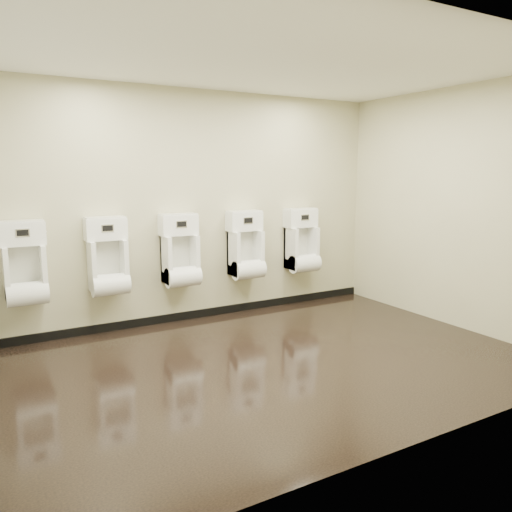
{
  "coord_description": "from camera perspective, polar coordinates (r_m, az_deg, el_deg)",
  "views": [
    {
      "loc": [
        -2.43,
        -3.93,
        1.83
      ],
      "look_at": [
        0.12,
        0.55,
        0.95
      ],
      "focal_mm": 35.0,
      "sensor_mm": 36.0,
      "label": 1
    }
  ],
  "objects": [
    {
      "name": "ground",
      "position": [
        4.97,
        1.99,
        -11.97
      ],
      "size": [
        5.0,
        3.5,
        0.0
      ],
      "primitive_type": "cube",
      "color": "black",
      "rests_on": "ground"
    },
    {
      "name": "ceiling",
      "position": [
        4.72,
        2.2,
        21.5
      ],
      "size": [
        5.0,
        3.5,
        0.0
      ],
      "primitive_type": "cube",
      "color": "white"
    },
    {
      "name": "back_wall",
      "position": [
        6.19,
        -6.5,
        5.6
      ],
      "size": [
        5.0,
        0.02,
        2.8
      ],
      "primitive_type": "cube",
      "color": "#BBB78D",
      "rests_on": "ground"
    },
    {
      "name": "front_wall",
      "position": [
        3.29,
        18.32,
        1.66
      ],
      "size": [
        5.0,
        0.02,
        2.8
      ],
      "primitive_type": "cube",
      "color": "#BBB78D",
      "rests_on": "ground"
    },
    {
      "name": "right_wall",
      "position": [
        6.32,
        21.83,
        5.06
      ],
      "size": [
        0.02,
        3.5,
        2.8
      ],
      "primitive_type": "cube",
      "color": "#BBB78D",
      "rests_on": "ground"
    },
    {
      "name": "skirting_back",
      "position": [
        6.42,
        -6.23,
        -6.52
      ],
      "size": [
        5.0,
        0.02,
        0.1
      ],
      "primitive_type": "cube",
      "color": "black",
      "rests_on": "ground"
    },
    {
      "name": "urinal_0",
      "position": [
        5.63,
        -24.9,
        -1.39
      ],
      "size": [
        0.45,
        0.34,
        0.85
      ],
      "color": "white",
      "rests_on": "back_wall"
    },
    {
      "name": "urinal_1",
      "position": [
        5.76,
        -16.56,
        -0.67
      ],
      "size": [
        0.45,
        0.34,
        0.85
      ],
      "color": "white",
      "rests_on": "back_wall"
    },
    {
      "name": "urinal_2",
      "position": [
        6.0,
        -8.63,
        0.03
      ],
      "size": [
        0.45,
        0.34,
        0.85
      ],
      "color": "white",
      "rests_on": "back_wall"
    },
    {
      "name": "urinal_3",
      "position": [
        6.37,
        -1.15,
        0.69
      ],
      "size": [
        0.45,
        0.34,
        0.85
      ],
      "color": "white",
      "rests_on": "back_wall"
    },
    {
      "name": "urinal_4",
      "position": [
        6.82,
        5.27,
        1.25
      ],
      "size": [
        0.45,
        0.34,
        0.85
      ],
      "color": "white",
      "rests_on": "back_wall"
    }
  ]
}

